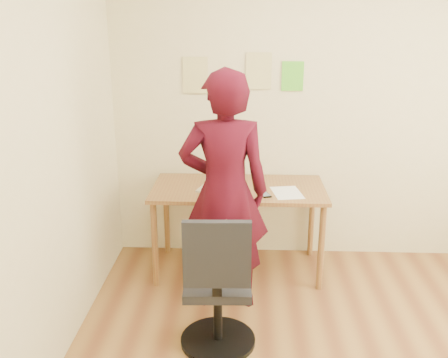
{
  "coord_description": "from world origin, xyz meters",
  "views": [
    {
      "loc": [
        -0.62,
        -2.45,
        2.07
      ],
      "look_at": [
        -0.76,
        0.95,
        0.95
      ],
      "focal_mm": 40.0,
      "sensor_mm": 36.0,
      "label": 1
    }
  ],
  "objects_px": {
    "laptop": "(220,182)",
    "person": "(224,192)",
    "desk": "(238,197)",
    "phone": "(265,194)",
    "office_chair": "(218,293)"
  },
  "relations": [
    {
      "from": "person",
      "to": "laptop",
      "type": "bearing_deg",
      "value": -87.85
    },
    {
      "from": "laptop",
      "to": "person",
      "type": "xyz_separation_m",
      "value": [
        0.05,
        -0.48,
        0.09
      ]
    },
    {
      "from": "laptop",
      "to": "person",
      "type": "bearing_deg",
      "value": -67.52
    },
    {
      "from": "laptop",
      "to": "phone",
      "type": "relative_size",
      "value": 2.53
    },
    {
      "from": "office_chair",
      "to": "person",
      "type": "xyz_separation_m",
      "value": [
        0.02,
        0.57,
        0.47
      ]
    },
    {
      "from": "phone",
      "to": "office_chair",
      "type": "distance_m",
      "value": 1.01
    },
    {
      "from": "office_chair",
      "to": "laptop",
      "type": "bearing_deg",
      "value": 89.66
    },
    {
      "from": "desk",
      "to": "laptop",
      "type": "xyz_separation_m",
      "value": [
        -0.15,
        -0.03,
        0.14
      ]
    },
    {
      "from": "desk",
      "to": "person",
      "type": "distance_m",
      "value": 0.56
    },
    {
      "from": "desk",
      "to": "person",
      "type": "bearing_deg",
      "value": -100.43
    },
    {
      "from": "desk",
      "to": "person",
      "type": "xyz_separation_m",
      "value": [
        -0.09,
        -0.51,
        0.22
      ]
    },
    {
      "from": "phone",
      "to": "person",
      "type": "distance_m",
      "value": 0.47
    },
    {
      "from": "phone",
      "to": "office_chair",
      "type": "xyz_separation_m",
      "value": [
        -0.32,
        -0.9,
        -0.34
      ]
    },
    {
      "from": "phone",
      "to": "laptop",
      "type": "bearing_deg",
      "value": 137.15
    },
    {
      "from": "person",
      "to": "desk",
      "type": "bearing_deg",
      "value": -104.41
    }
  ]
}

